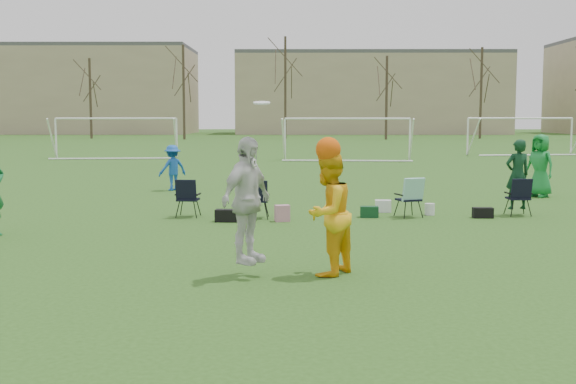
{
  "coord_description": "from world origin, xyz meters",
  "views": [
    {
      "loc": [
        0.8,
        -10.29,
        2.56
      ],
      "look_at": [
        0.73,
        2.06,
        1.25
      ],
      "focal_mm": 45.0,
      "sensor_mm": 36.0,
      "label": 1
    }
  ],
  "objects_px": {
    "goal_left": "(116,126)",
    "goal_mid": "(347,127)",
    "fielder_blue": "(173,168)",
    "center_contest": "(293,206)",
    "fielder_green_far": "(540,166)",
    "goal_right": "(520,125)"
  },
  "relations": [
    {
      "from": "center_contest",
      "to": "goal_mid",
      "type": "xyz_separation_m",
      "value": [
        3.18,
        30.93,
        0.8
      ]
    },
    {
      "from": "fielder_blue",
      "to": "fielder_green_far",
      "type": "distance_m",
      "value": 12.1
    },
    {
      "from": "goal_left",
      "to": "goal_right",
      "type": "height_order",
      "value": "same"
    },
    {
      "from": "center_contest",
      "to": "goal_left",
      "type": "relative_size",
      "value": 0.38
    },
    {
      "from": "goal_right",
      "to": "center_contest",
      "type": "bearing_deg",
      "value": -120.35
    },
    {
      "from": "fielder_green_far",
      "to": "goal_right",
      "type": "distance_m",
      "value": 26.57
    },
    {
      "from": "center_contest",
      "to": "fielder_blue",
      "type": "bearing_deg",
      "value": 107.25
    },
    {
      "from": "fielder_blue",
      "to": "center_contest",
      "type": "relative_size",
      "value": 0.56
    },
    {
      "from": "center_contest",
      "to": "goal_right",
      "type": "bearing_deg",
      "value": 67.65
    },
    {
      "from": "fielder_blue",
      "to": "goal_right",
      "type": "xyz_separation_m",
      "value": [
        19.32,
        23.6,
        1.14
      ]
    },
    {
      "from": "fielder_green_far",
      "to": "center_contest",
      "type": "height_order",
      "value": "center_contest"
    },
    {
      "from": "goal_right",
      "to": "fielder_green_far",
      "type": "bearing_deg",
      "value": -114.11
    },
    {
      "from": "goal_left",
      "to": "goal_mid",
      "type": "distance_m",
      "value": 14.14
    },
    {
      "from": "fielder_green_far",
      "to": "goal_mid",
      "type": "bearing_deg",
      "value": 155.56
    },
    {
      "from": "center_contest",
      "to": "goal_right",
      "type": "height_order",
      "value": "center_contest"
    },
    {
      "from": "fielder_blue",
      "to": "center_contest",
      "type": "height_order",
      "value": "center_contest"
    },
    {
      "from": "center_contest",
      "to": "goal_mid",
      "type": "distance_m",
      "value": 31.1
    },
    {
      "from": "goal_mid",
      "to": "goal_left",
      "type": "bearing_deg",
      "value": 175.87
    },
    {
      "from": "fielder_blue",
      "to": "fielder_green_far",
      "type": "height_order",
      "value": "fielder_green_far"
    },
    {
      "from": "fielder_blue",
      "to": "goal_left",
      "type": "bearing_deg",
      "value": -107.84
    },
    {
      "from": "fielder_green_far",
      "to": "goal_mid",
      "type": "relative_size",
      "value": 0.27
    },
    {
      "from": "goal_left",
      "to": "goal_mid",
      "type": "xyz_separation_m",
      "value": [
        14.0,
        -2.0,
        0.0
      ]
    }
  ]
}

